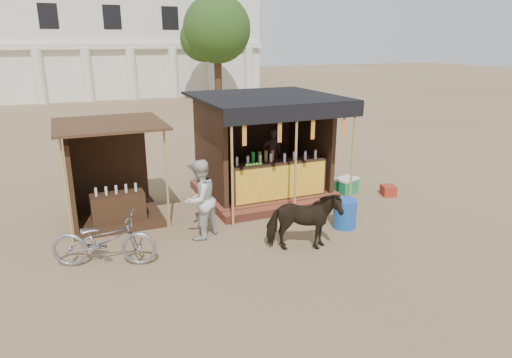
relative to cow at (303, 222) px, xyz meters
The scene contains 11 objects.
ground 0.71m from the cow, 163.61° to the left, with size 120.00×120.00×0.00m, color #846B4C.
main_stall 3.54m from the cow, 78.67° to the left, with size 3.60×3.61×2.78m.
secondary_stall 4.83m from the cow, 136.36° to the left, with size 2.40×2.40×2.38m.
cow is the anchor object (origin of this frame).
motorbike 3.93m from the cow, 166.31° to the left, with size 0.69×1.98×1.04m, color gray.
bystander 2.29m from the cow, 140.52° to the left, with size 0.86×0.67×1.76m, color beige.
blue_barrel 1.64m from the cow, 24.61° to the left, with size 0.54×0.54×0.67m, color #164BA6.
red_crate 4.43m from the cow, 28.41° to the left, with size 0.35×0.42×0.28m, color maroon.
cooler 3.96m from the cow, 43.20° to the left, with size 0.75×0.62×0.46m.
background_building 30.32m from the cow, 94.43° to the left, with size 26.00×7.45×8.18m.
tree 23.25m from the cow, 76.15° to the left, with size 4.50×4.40×7.00m.
Camera 1 is at (-3.97, -7.64, 4.20)m, focal length 32.00 mm.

